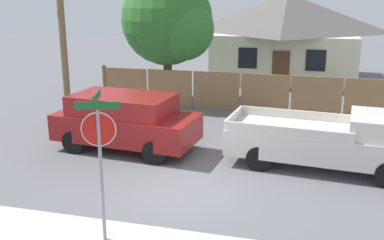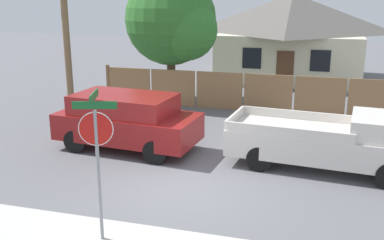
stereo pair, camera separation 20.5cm
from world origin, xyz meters
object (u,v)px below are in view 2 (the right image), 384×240
(house, at_px, (291,35))
(oak_tree, at_px, (174,22))
(red_suv, at_px, (127,120))
(stop_sign, at_px, (97,143))
(orange_pickup, at_px, (335,141))

(house, xyz_separation_m, oak_tree, (-4.73, -7.56, 1.11))
(house, relative_size, red_suv, 1.80)
(oak_tree, distance_m, red_suv, 7.41)
(red_suv, relative_size, stop_sign, 1.51)
(oak_tree, xyz_separation_m, stop_sign, (2.36, -12.20, -1.57))
(oak_tree, distance_m, orange_pickup, 10.22)
(house, distance_m, oak_tree, 8.99)
(house, bearing_deg, oak_tree, -122.02)
(house, bearing_deg, red_suv, -105.90)
(house, height_order, stop_sign, house)
(stop_sign, bearing_deg, oak_tree, 84.44)
(red_suv, height_order, orange_pickup, red_suv)
(orange_pickup, height_order, stop_sign, stop_sign)
(oak_tree, xyz_separation_m, red_suv, (0.61, -6.88, -2.67))
(orange_pickup, xyz_separation_m, stop_sign, (-4.63, -5.29, 1.24))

